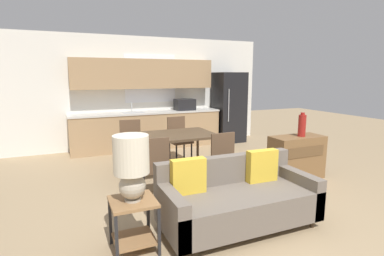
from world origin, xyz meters
name	(u,v)px	position (x,y,z in m)	size (l,w,h in m)	color
ground_plane	(244,228)	(0.00, 0.00, 0.00)	(20.00, 20.00, 0.00)	#9E8460
wall_back	(143,92)	(0.00, 4.63, 1.36)	(6.40, 0.07, 2.70)	silver
kitchen_counter	(148,114)	(0.02, 4.33, 0.84)	(3.62, 0.65, 2.15)	tan
refrigerator	(229,107)	(2.22, 4.22, 0.92)	(0.73, 0.75, 1.84)	black
dining_table	(169,138)	(-0.20, 2.08, 0.70)	(1.60, 0.97, 0.75)	brown
couch	(236,198)	(-0.06, 0.10, 0.34)	(1.81, 0.80, 0.85)	#3D2D1E
side_table	(133,217)	(-1.27, 0.07, 0.36)	(0.45, 0.45, 0.54)	olive
table_lamp	(131,164)	(-1.27, 0.07, 0.91)	(0.35, 0.35, 0.66)	#B2A893
credenza	(296,157)	(1.79, 1.13, 0.37)	(0.93, 0.43, 0.74)	brown
vase	(302,125)	(1.84, 1.10, 0.93)	(0.13, 0.13, 0.41)	maroon
dining_chair_near_right	(219,158)	(0.31, 1.22, 0.50)	(0.44, 0.44, 0.92)	brown
dining_chair_far_right	(179,137)	(0.30, 2.95, 0.50)	(0.46, 0.46, 0.92)	brown
dining_chair_near_left	(154,165)	(-0.72, 1.26, 0.50)	(0.44, 0.44, 0.92)	brown
dining_chair_far_left	(131,142)	(-0.70, 2.88, 0.50)	(0.47, 0.47, 0.92)	brown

